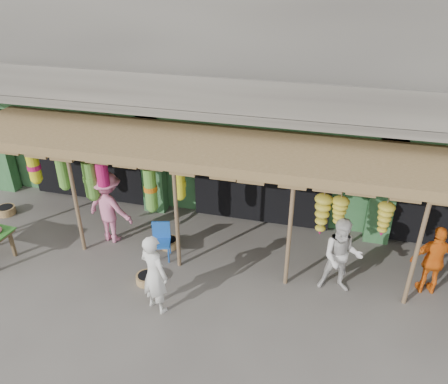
% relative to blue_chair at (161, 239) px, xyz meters
% --- Properties ---
extents(ground, '(80.00, 80.00, 0.00)m').
position_rel_blue_chair_xyz_m(ground, '(2.02, -0.04, -0.50)').
color(ground, '#514C47').
rests_on(ground, ground).
extents(building, '(16.40, 6.80, 7.00)m').
position_rel_blue_chair_xyz_m(building, '(2.02, 4.83, 2.87)').
color(building, gray).
rests_on(building, ground).
extents(awning, '(14.00, 2.70, 2.79)m').
position_rel_blue_chair_xyz_m(awning, '(1.90, 0.77, 2.08)').
color(awning, brown).
rests_on(awning, ground).
extents(blue_chair, '(0.53, 0.54, 0.90)m').
position_rel_blue_chair_xyz_m(blue_chair, '(0.00, 0.00, 0.00)').
color(blue_chair, blue).
rests_on(blue_chair, ground).
extents(basket_left, '(0.59, 0.59, 0.21)m').
position_rel_blue_chair_xyz_m(basket_left, '(-4.98, 0.71, -0.40)').
color(basket_left, '#997545').
rests_on(basket_left, ground).
extents(basket_mid, '(0.54, 0.54, 0.18)m').
position_rel_blue_chair_xyz_m(basket_mid, '(0.02, -0.99, -0.41)').
color(basket_mid, olive).
rests_on(basket_mid, ground).
extents(basket_right, '(0.59, 0.59, 0.21)m').
position_rel_blue_chair_xyz_m(basket_right, '(0.02, 0.40, -0.40)').
color(basket_right, '#A1884B').
rests_on(basket_right, ground).
extents(person_front, '(0.77, 0.65, 1.78)m').
position_rel_blue_chair_xyz_m(person_front, '(0.56, -1.69, 0.39)').
color(person_front, silver).
rests_on(person_front, ground).
extents(person_right, '(0.90, 0.72, 1.76)m').
position_rel_blue_chair_xyz_m(person_right, '(4.14, -0.15, 0.38)').
color(person_right, silver).
rests_on(person_right, ground).
extents(person_vendor, '(1.01, 0.54, 1.63)m').
position_rel_blue_chair_xyz_m(person_vendor, '(6.02, 0.27, 0.31)').
color(person_vendor, orange).
rests_on(person_vendor, ground).
extents(person_shopper, '(1.31, 0.88, 1.88)m').
position_rel_blue_chair_xyz_m(person_shopper, '(-1.48, 0.34, 0.44)').
color(person_shopper, pink).
rests_on(person_shopper, ground).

